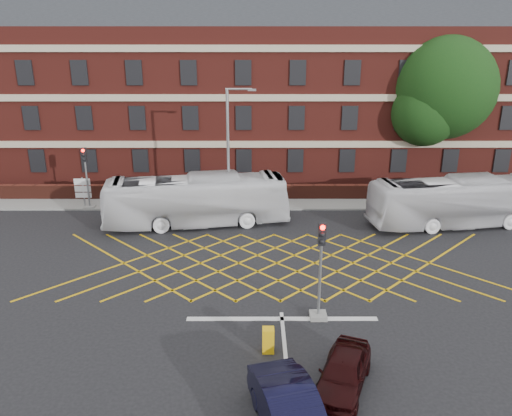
{
  "coord_description": "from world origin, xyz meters",
  "views": [
    {
      "loc": [
        -1.12,
        -21.79,
        11.12
      ],
      "look_at": [
        -1.08,
        1.5,
        3.22
      ],
      "focal_mm": 35.0,
      "sensor_mm": 36.0,
      "label": 1
    }
  ],
  "objects_px": {
    "bus_right": "(458,202)",
    "direction_signs": "(83,189)",
    "car_navy": "(292,415)",
    "traffic_light_near": "(320,280)",
    "deciduous_tree": "(442,95)",
    "traffic_light_far": "(87,184)",
    "bus_left": "(196,200)",
    "utility_cabinet": "(268,340)",
    "car_maroon": "(343,372)",
    "street_lamp": "(230,177)"
  },
  "relations": [
    {
      "from": "bus_right",
      "to": "traffic_light_near",
      "type": "distance_m",
      "value": 14.85
    },
    {
      "from": "bus_left",
      "to": "traffic_light_near",
      "type": "xyz_separation_m",
      "value": [
        6.32,
        -11.22,
        0.17
      ]
    },
    {
      "from": "bus_right",
      "to": "direction_signs",
      "type": "bearing_deg",
      "value": 73.8
    },
    {
      "from": "traffic_light_far",
      "to": "direction_signs",
      "type": "height_order",
      "value": "traffic_light_far"
    },
    {
      "from": "bus_left",
      "to": "utility_cabinet",
      "type": "distance_m",
      "value": 14.28
    },
    {
      "from": "car_maroon",
      "to": "traffic_light_near",
      "type": "distance_m",
      "value": 4.59
    },
    {
      "from": "car_navy",
      "to": "traffic_light_near",
      "type": "relative_size",
      "value": 1.05
    },
    {
      "from": "bus_left",
      "to": "utility_cabinet",
      "type": "xyz_separation_m",
      "value": [
        4.16,
        -13.61,
        -1.1
      ]
    },
    {
      "from": "bus_right",
      "to": "car_maroon",
      "type": "distance_m",
      "value": 18.25
    },
    {
      "from": "traffic_light_near",
      "to": "direction_signs",
      "type": "height_order",
      "value": "traffic_light_near"
    },
    {
      "from": "car_navy",
      "to": "utility_cabinet",
      "type": "relative_size",
      "value": 4.54
    },
    {
      "from": "traffic_light_far",
      "to": "car_navy",
      "type": "bearing_deg",
      "value": -59.06
    },
    {
      "from": "direction_signs",
      "to": "car_navy",
      "type": "bearing_deg",
      "value": -58.43
    },
    {
      "from": "car_navy",
      "to": "traffic_light_near",
      "type": "xyz_separation_m",
      "value": [
        1.58,
        6.58,
        1.02
      ]
    },
    {
      "from": "traffic_light_far",
      "to": "utility_cabinet",
      "type": "xyz_separation_m",
      "value": [
        11.92,
        -16.68,
        -1.27
      ]
    },
    {
      "from": "bus_right",
      "to": "utility_cabinet",
      "type": "bearing_deg",
      "value": 129.63
    },
    {
      "from": "bus_right",
      "to": "traffic_light_far",
      "type": "xyz_separation_m",
      "value": [
        -24.03,
        3.26,
        0.22
      ]
    },
    {
      "from": "bus_left",
      "to": "direction_signs",
      "type": "xyz_separation_m",
      "value": [
        -8.16,
        3.19,
        -0.22
      ]
    },
    {
      "from": "car_navy",
      "to": "traffic_light_near",
      "type": "bearing_deg",
      "value": 60.99
    },
    {
      "from": "traffic_light_far",
      "to": "bus_right",
      "type": "bearing_deg",
      "value": -7.72
    },
    {
      "from": "bus_right",
      "to": "car_navy",
      "type": "xyz_separation_m",
      "value": [
        -11.52,
        -17.6,
        -0.8
      ]
    },
    {
      "from": "car_navy",
      "to": "car_maroon",
      "type": "xyz_separation_m",
      "value": [
        1.86,
        2.14,
        -0.12
      ]
    },
    {
      "from": "deciduous_tree",
      "to": "traffic_light_near",
      "type": "xyz_separation_m",
      "value": [
        -11.49,
        -19.95,
        -5.35
      ]
    },
    {
      "from": "direction_signs",
      "to": "traffic_light_far",
      "type": "bearing_deg",
      "value": -17.18
    },
    {
      "from": "street_lamp",
      "to": "direction_signs",
      "type": "distance_m",
      "value": 10.54
    },
    {
      "from": "bus_left",
      "to": "bus_right",
      "type": "bearing_deg",
      "value": -99.64
    },
    {
      "from": "traffic_light_near",
      "to": "utility_cabinet",
      "type": "relative_size",
      "value": 4.31
    },
    {
      "from": "car_maroon",
      "to": "traffic_light_near",
      "type": "xyz_separation_m",
      "value": [
        -0.28,
        4.43,
        1.14
      ]
    },
    {
      "from": "bus_left",
      "to": "car_navy",
      "type": "bearing_deg",
      "value": -174.04
    },
    {
      "from": "traffic_light_far",
      "to": "direction_signs",
      "type": "relative_size",
      "value": 1.94
    },
    {
      "from": "traffic_light_near",
      "to": "traffic_light_far",
      "type": "relative_size",
      "value": 1.0
    },
    {
      "from": "bus_left",
      "to": "direction_signs",
      "type": "bearing_deg",
      "value": 59.69
    },
    {
      "from": "bus_right",
      "to": "car_maroon",
      "type": "xyz_separation_m",
      "value": [
        -9.66,
        -15.46,
        -0.92
      ]
    },
    {
      "from": "traffic_light_far",
      "to": "street_lamp",
      "type": "relative_size",
      "value": 0.51
    },
    {
      "from": "street_lamp",
      "to": "direction_signs",
      "type": "bearing_deg",
      "value": 167.76
    },
    {
      "from": "deciduous_tree",
      "to": "car_maroon",
      "type": "bearing_deg",
      "value": -114.7
    },
    {
      "from": "traffic_light_near",
      "to": "bus_right",
      "type": "bearing_deg",
      "value": 47.97
    },
    {
      "from": "utility_cabinet",
      "to": "car_maroon",
      "type": "bearing_deg",
      "value": -39.82
    },
    {
      "from": "direction_signs",
      "to": "street_lamp",
      "type": "bearing_deg",
      "value": -12.24
    },
    {
      "from": "direction_signs",
      "to": "traffic_light_near",
      "type": "bearing_deg",
      "value": -44.86
    },
    {
      "from": "bus_right",
      "to": "traffic_light_far",
      "type": "relative_size",
      "value": 2.6
    },
    {
      "from": "car_maroon",
      "to": "street_lamp",
      "type": "bearing_deg",
      "value": 126.97
    },
    {
      "from": "bus_right",
      "to": "traffic_light_near",
      "type": "xyz_separation_m",
      "value": [
        -9.94,
        -11.03,
        0.22
      ]
    },
    {
      "from": "deciduous_tree",
      "to": "traffic_light_far",
      "type": "distance_m",
      "value": 26.74
    },
    {
      "from": "bus_right",
      "to": "deciduous_tree",
      "type": "distance_m",
      "value": 10.63
    },
    {
      "from": "car_maroon",
      "to": "traffic_light_far",
      "type": "relative_size",
      "value": 0.86
    },
    {
      "from": "bus_right",
      "to": "traffic_light_near",
      "type": "relative_size",
      "value": 2.6
    },
    {
      "from": "bus_right",
      "to": "direction_signs",
      "type": "relative_size",
      "value": 5.05
    },
    {
      "from": "bus_left",
      "to": "direction_signs",
      "type": "height_order",
      "value": "bus_left"
    },
    {
      "from": "traffic_light_far",
      "to": "bus_left",
      "type": "bearing_deg",
      "value": -21.56
    }
  ]
}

